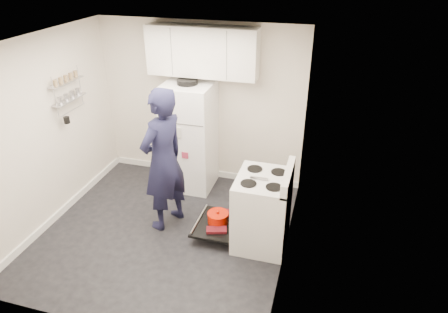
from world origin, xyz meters
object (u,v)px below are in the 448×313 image
(electric_range, at_px, (261,211))
(person, at_px, (163,161))
(open_oven_door, at_px, (217,221))
(refrigerator, at_px, (190,137))

(electric_range, height_order, person, person)
(open_oven_door, height_order, refrigerator, refrigerator)
(refrigerator, xyz_separation_m, person, (0.03, -1.06, 0.13))
(electric_range, xyz_separation_m, person, (-1.31, 0.04, 0.51))
(open_oven_door, distance_m, person, 1.07)
(open_oven_door, relative_size, refrigerator, 0.40)
(electric_range, height_order, refrigerator, refrigerator)
(electric_range, distance_m, person, 1.40)
(open_oven_door, xyz_separation_m, person, (-0.73, 0.03, 0.79))
(electric_range, height_order, open_oven_door, electric_range)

